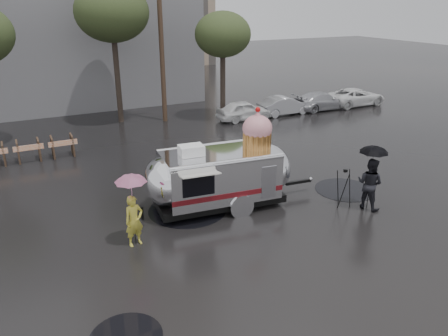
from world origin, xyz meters
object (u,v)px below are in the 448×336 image
person_right (370,184)px  tripod (344,185)px  person_left (134,221)px  airstream_trailer (221,173)px

person_right → tripod: bearing=31.1°
tripod → person_left: bearing=-172.9°
airstream_trailer → tripod: airstream_trailer is taller
airstream_trailer → tripod: (3.95, -1.97, -0.44)m
tripod → person_right: bearing=-24.7°
person_left → person_right: 8.28m
person_left → person_right: size_ratio=0.86×
person_right → tripod: size_ratio=1.32×
person_left → tripod: 7.53m
person_left → airstream_trailer: bearing=6.9°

